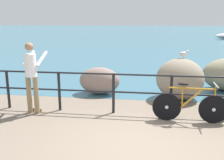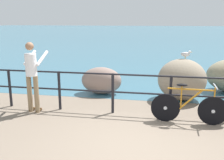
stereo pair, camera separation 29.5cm
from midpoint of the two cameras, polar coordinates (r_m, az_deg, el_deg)
name	(u,v)px [view 1 (the left image)]	position (r m, az deg, el deg)	size (l,w,h in m)	color
ground_plane	(146,45)	(24.48, 7.20, 7.82)	(120.00, 120.00, 0.10)	#756656
sea_surface	(146,31)	(52.19, 7.56, 10.81)	(120.00, 90.00, 0.01)	#38667A
promenade_railing	(142,89)	(6.25, 5.39, -2.12)	(9.93, 0.07, 1.02)	black
bicycle	(190,106)	(6.05, 15.83, -5.59)	(1.70, 0.48, 0.92)	black
person_at_railing	(32,75)	(6.57, -18.84, 1.15)	(0.50, 0.66, 1.78)	#8C7251
breakwater_boulder_main	(180,79)	(7.69, 13.96, 0.23)	(1.39, 1.26, 1.21)	gray
breakwater_boulder_left	(100,81)	(8.03, -3.88, -0.15)	(1.28, 0.78, 0.85)	gray
seagull	(183,53)	(7.64, 14.70, 5.79)	(0.34, 0.18, 0.23)	gold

